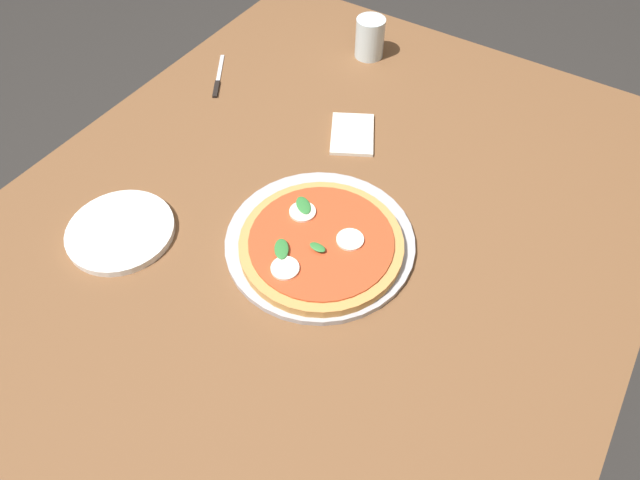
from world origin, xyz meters
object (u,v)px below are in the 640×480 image
(plate_white, at_px, (121,231))
(napkin, at_px, (352,134))
(dining_table, at_px, (326,238))
(serving_tray, at_px, (320,241))
(pizza, at_px, (321,243))
(knife, at_px, (218,81))
(glass_cup, at_px, (370,38))

(plate_white, distance_m, napkin, 0.51)
(dining_table, xyz_separation_m, napkin, (-0.21, -0.07, 0.09))
(serving_tray, relative_size, pizza, 1.18)
(plate_white, bearing_deg, napkin, 154.55)
(knife, bearing_deg, glass_cup, 139.26)
(serving_tray, relative_size, plate_white, 1.75)
(serving_tray, bearing_deg, plate_white, -61.12)
(knife, bearing_deg, dining_table, 64.48)
(dining_table, relative_size, napkin, 10.55)
(dining_table, distance_m, knife, 0.49)
(dining_table, height_order, napkin, napkin)
(serving_tray, height_order, knife, serving_tray)
(napkin, bearing_deg, glass_cup, -157.19)
(dining_table, distance_m, pizza, 0.15)
(serving_tray, height_order, pizza, pizza)
(serving_tray, distance_m, knife, 0.54)
(plate_white, height_order, knife, plate_white)
(pizza, xyz_separation_m, napkin, (-0.30, -0.11, -0.02))
(pizza, distance_m, plate_white, 0.37)
(dining_table, relative_size, plate_white, 6.98)
(serving_tray, distance_m, napkin, 0.30)
(knife, distance_m, glass_cup, 0.38)
(pizza, bearing_deg, knife, -121.83)
(napkin, bearing_deg, serving_tray, 19.30)
(pizza, bearing_deg, plate_white, -63.92)
(knife, height_order, glass_cup, glass_cup)
(serving_tray, xyz_separation_m, knife, (-0.28, -0.47, -0.00))
(knife, bearing_deg, napkin, 90.84)
(dining_table, xyz_separation_m, knife, (-0.21, -0.43, 0.09))
(plate_white, relative_size, napkin, 1.51)
(dining_table, bearing_deg, plate_white, -48.96)
(pizza, xyz_separation_m, knife, (-0.30, -0.48, -0.02))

